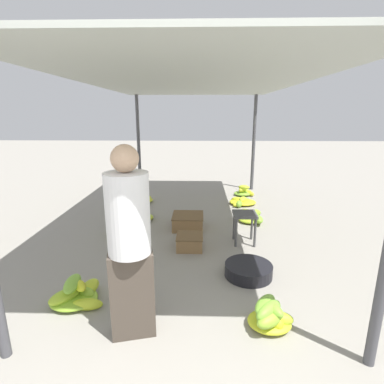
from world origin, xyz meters
TOP-DOWN VIEW (x-y plane):
  - canopy_post_back_left at (-1.43, 5.84)m, footprint 0.08×0.08m
  - canopy_post_back_right at (1.43, 5.84)m, footprint 0.08×0.08m
  - canopy_tarp at (0.00, 3.07)m, footprint 3.26×5.94m
  - vendor_foreground at (-0.46, 0.59)m, footprint 0.42×0.42m
  - stool at (0.77, 2.53)m, footprint 0.34×0.34m
  - basin_black at (0.70, 1.57)m, footprint 0.56×0.56m
  - banana_pile_left_0 at (-1.11, 2.74)m, footprint 0.49×0.53m
  - banana_pile_left_1 at (-1.01, 3.50)m, footprint 0.52×0.53m
  - banana_pile_left_2 at (-1.20, 4.60)m, footprint 0.58×0.67m
  - banana_pile_left_3 at (-1.14, 1.00)m, footprint 0.58×0.53m
  - banana_pile_right_0 at (1.04, 3.41)m, footprint 0.45×0.48m
  - banana_pile_right_1 at (1.00, 4.49)m, footprint 0.56×0.59m
  - banana_pile_right_2 at (1.16, 5.23)m, footprint 0.49×0.36m
  - banana_pile_right_3 at (0.75, 0.68)m, footprint 0.41×0.46m
  - crate_near at (-0.03, 2.31)m, footprint 0.38×0.38m
  - crate_mid at (-0.09, 3.10)m, footprint 0.52×0.52m

SIDE VIEW (x-z plane):
  - banana_pile_right_1 at x=1.00m, z-range -0.02..0.14m
  - banana_pile_left_2 at x=-1.20m, z-range -0.04..0.18m
  - banana_pile_left_0 at x=-1.11m, z-range -0.02..0.15m
  - basin_black at x=0.70m, z-range 0.00..0.15m
  - banana_pile_left_1 at x=-1.01m, z-range -0.02..0.20m
  - banana_pile_right_2 at x=1.16m, z-range -0.04..0.22m
  - banana_pile_right_0 at x=1.04m, z-range -0.02..0.21m
  - banana_pile_left_3 at x=-1.14m, z-range -0.04..0.23m
  - crate_near at x=-0.03m, z-range 0.00..0.20m
  - crate_mid at x=-0.09m, z-range 0.00..0.24m
  - banana_pile_right_3 at x=0.75m, z-range -0.01..0.25m
  - stool at x=0.77m, z-range 0.14..0.61m
  - vendor_foreground at x=-0.46m, z-range 0.03..1.69m
  - canopy_post_back_left at x=-1.43m, z-range 0.00..2.32m
  - canopy_post_back_right at x=1.43m, z-range 0.00..2.32m
  - canopy_tarp at x=0.00m, z-range 2.32..2.36m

